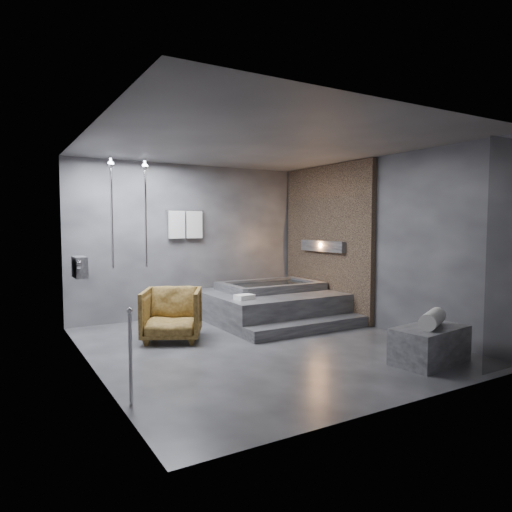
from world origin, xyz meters
TOP-DOWN VIEW (x-y plane):
  - room at (0.40, 0.24)m, footprint 5.00×5.04m
  - tub_deck at (1.05, 1.45)m, footprint 2.20×2.00m
  - tub_step at (1.05, 0.27)m, footprint 2.20×0.36m
  - concrete_bench at (1.38, -1.74)m, footprint 1.05×0.67m
  - driftwood_chair at (-0.97, 0.92)m, footprint 1.12×1.13m
  - rolled_towel at (1.40, -1.76)m, footprint 0.61×0.44m
  - deck_towel at (0.26, 0.94)m, footprint 0.32×0.25m

SIDE VIEW (x-z plane):
  - tub_step at x=1.05m, z-range 0.00..0.18m
  - concrete_bench at x=1.38m, z-range 0.00..0.44m
  - tub_deck at x=1.05m, z-range 0.00..0.50m
  - driftwood_chair at x=-0.97m, z-range 0.00..0.77m
  - deck_towel at x=0.26m, z-range 0.50..0.58m
  - rolled_towel at x=1.40m, z-range 0.44..0.65m
  - room at x=0.40m, z-range 0.32..3.14m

